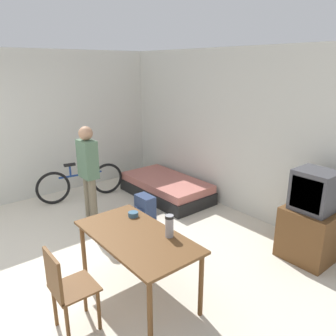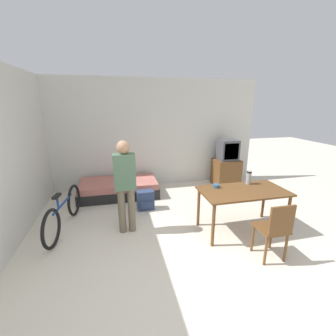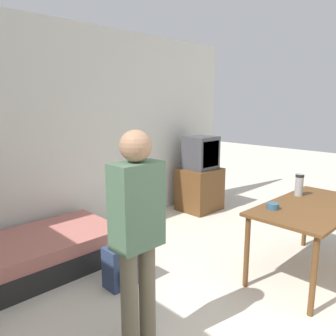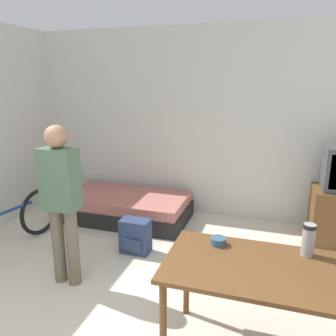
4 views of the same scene
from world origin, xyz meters
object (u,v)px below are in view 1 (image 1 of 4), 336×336
object	(u,v)px
mate_bowl	(133,214)
backpack	(145,207)
daybed	(166,188)
wooden_chair	(66,287)
person_standing	(88,169)
tv	(310,221)
dining_table	(137,242)
bicycle	(81,182)
thermos_flask	(169,225)

from	to	relation	value
mate_bowl	backpack	bearing A→B (deg)	139.45
daybed	mate_bowl	distance (m)	2.48
wooden_chair	person_standing	size ratio (longest dim) A/B	0.56
wooden_chair	daybed	bearing A→B (deg)	125.62
person_standing	tv	bearing A→B (deg)	32.47
dining_table	bicycle	distance (m)	3.05
thermos_flask	backpack	world-z (taller)	thermos_flask
mate_bowl	person_standing	bearing A→B (deg)	172.92
thermos_flask	mate_bowl	distance (m)	0.63
daybed	tv	size ratio (longest dim) A/B	1.49
bicycle	mate_bowl	world-z (taller)	mate_bowl
person_standing	thermos_flask	xyz separation A→B (m)	(2.13, -0.16, -0.04)
dining_table	person_standing	bearing A→B (deg)	167.93
daybed	person_standing	xyz separation A→B (m)	(0.11, -1.61, 0.73)
daybed	bicycle	world-z (taller)	bicycle
tv	thermos_flask	size ratio (longest dim) A/B	5.07
person_standing	mate_bowl	world-z (taller)	person_standing
person_standing	backpack	world-z (taller)	person_standing
bicycle	wooden_chair	bearing A→B (deg)	-27.27
wooden_chair	mate_bowl	size ratio (longest dim) A/B	7.41
daybed	thermos_flask	bearing A→B (deg)	-38.33
daybed	thermos_flask	world-z (taller)	thermos_flask
daybed	wooden_chair	distance (m)	3.47
backpack	wooden_chair	bearing A→B (deg)	-52.48
thermos_flask	mate_bowl	bearing A→B (deg)	-177.22
wooden_chair	bicycle	bearing A→B (deg)	152.73
daybed	bicycle	distance (m)	1.60
wooden_chair	mate_bowl	world-z (taller)	wooden_chair
daybed	dining_table	distance (m)	2.88
bicycle	tv	bearing A→B (deg)	20.35
wooden_chair	mate_bowl	bearing A→B (deg)	111.69
mate_bowl	daybed	bearing A→B (deg)	131.87
daybed	mate_bowl	bearing A→B (deg)	-48.13
thermos_flask	backpack	xyz separation A→B (m)	(-1.72, 0.90, -0.67)
dining_table	thermos_flask	world-z (taller)	thermos_flask
daybed	mate_bowl	xyz separation A→B (m)	(1.61, -1.80, 0.59)
daybed	bicycle	bearing A→B (deg)	-126.17
tv	mate_bowl	distance (m)	2.24
person_standing	backpack	xyz separation A→B (m)	(0.41, 0.75, -0.71)
tv	backpack	world-z (taller)	tv
bicycle	daybed	bearing A→B (deg)	53.83
wooden_chair	thermos_flask	bearing A→B (deg)	78.02
dining_table	thermos_flask	xyz separation A→B (m)	(0.24, 0.25, 0.21)
tv	person_standing	xyz separation A→B (m)	(-2.68, -1.71, 0.37)
dining_table	daybed	bearing A→B (deg)	134.73
daybed	dining_table	size ratio (longest dim) A/B	1.27
tv	wooden_chair	world-z (taller)	tv
bicycle	thermos_flask	distance (m)	3.26
tv	thermos_flask	distance (m)	1.97
bicycle	thermos_flask	bearing A→B (deg)	-8.59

